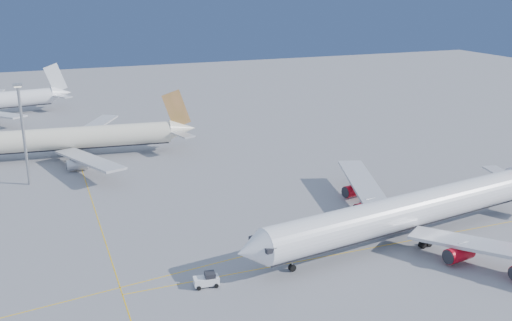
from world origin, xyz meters
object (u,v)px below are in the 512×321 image
airliner_virgin (412,211)px  airliner_etihad (75,138)px  pushback_tug (207,280)px  light_mast (23,126)px

airliner_virgin → airliner_etihad: (-55.01, 79.49, -0.13)m
airliner_etihad → pushback_tug: 84.06m
airliner_virgin → light_mast: (-67.78, 59.44, 9.00)m
airliner_virgin → light_mast: size_ratio=3.03×
pushback_tug → airliner_etihad: bearing=105.1°
airliner_etihad → light_mast: size_ratio=2.77×
airliner_virgin → light_mast: bearing=130.4°
airliner_virgin → pushback_tug: bearing=176.3°
airliner_etihad → airliner_virgin: bearing=-49.0°
light_mast → airliner_etihad: bearing=57.5°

